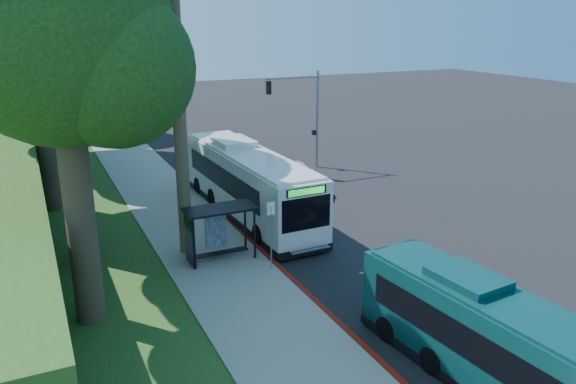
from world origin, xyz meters
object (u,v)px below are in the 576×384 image
bus_shelter (214,223)px  pickup (295,177)px  white_bus (248,182)px  teal_bus (508,348)px

bus_shelter → pickup: 11.76m
bus_shelter → white_bus: white_bus is taller
pickup → teal_bus: bearing=-91.0°
bus_shelter → teal_bus: 13.51m
teal_bus → pickup: size_ratio=1.88×
bus_shelter → teal_bus: (4.65, -12.69, -0.24)m
bus_shelter → teal_bus: teal_bus is taller
white_bus → pickup: (4.50, 3.28, -1.12)m
pickup → bus_shelter: bearing=-125.6°
bus_shelter → white_bus: size_ratio=0.24×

